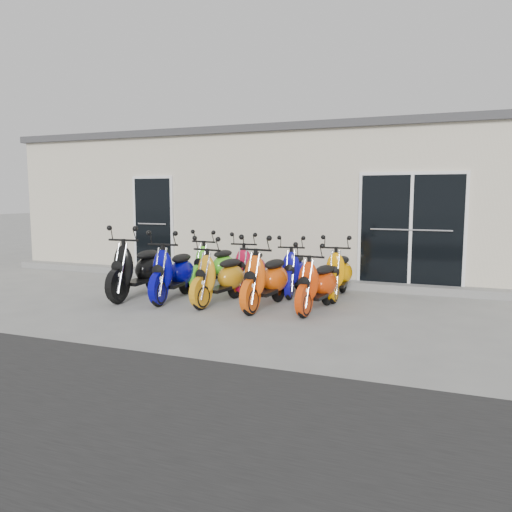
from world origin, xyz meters
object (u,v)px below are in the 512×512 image
(scooter_front_orange_a, at_px, (220,269))
(scooter_back_yellow, at_px, (339,266))
(scooter_front_orange_b, at_px, (266,271))
(scooter_front_red, at_px, (317,276))
(scooter_back_green, at_px, (214,259))
(scooter_front_black, at_px, (137,261))
(scooter_back_red, at_px, (250,261))
(scooter_front_blue, at_px, (173,265))
(scooter_back_blue, at_px, (294,264))

(scooter_front_orange_a, xyz_separation_m, scooter_back_yellow, (1.80, 1.24, -0.01))
(scooter_front_orange_b, relative_size, scooter_front_red, 1.09)
(scooter_back_green, relative_size, scooter_back_yellow, 1.03)
(scooter_front_black, relative_size, scooter_back_red, 1.14)
(scooter_back_green, height_order, scooter_back_yellow, scooter_back_green)
(scooter_front_blue, relative_size, scooter_back_red, 1.08)
(scooter_front_blue, height_order, scooter_back_red, scooter_front_blue)
(scooter_back_green, bearing_deg, scooter_back_yellow, 5.86)
(scooter_front_red, distance_m, scooter_back_green, 2.67)
(scooter_back_yellow, bearing_deg, scooter_front_blue, -158.07)
(scooter_front_red, xyz_separation_m, scooter_back_yellow, (0.10, 1.18, 0.02))
(scooter_back_blue, bearing_deg, scooter_front_blue, -153.67)
(scooter_front_red, relative_size, scooter_back_yellow, 0.97)
(scooter_front_orange_a, relative_size, scooter_front_red, 1.05)
(scooter_front_orange_a, distance_m, scooter_front_orange_b, 0.86)
(scooter_front_black, height_order, scooter_back_blue, scooter_front_black)
(scooter_back_green, distance_m, scooter_back_red, 0.76)
(scooter_back_blue, bearing_deg, scooter_back_green, 173.70)
(scooter_front_orange_b, height_order, scooter_back_red, scooter_front_orange_b)
(scooter_front_orange_a, distance_m, scooter_back_blue, 1.58)
(scooter_front_blue, relative_size, scooter_front_orange_b, 1.02)
(scooter_front_orange_a, height_order, scooter_back_yellow, scooter_front_orange_a)
(scooter_front_blue, distance_m, scooter_front_orange_b, 1.77)
(scooter_front_black, xyz_separation_m, scooter_front_orange_b, (2.49, 0.02, -0.05))
(scooter_back_blue, bearing_deg, scooter_front_orange_b, -101.94)
(scooter_front_black, height_order, scooter_front_red, scooter_front_black)
(scooter_back_red, distance_m, scooter_back_blue, 0.89)
(scooter_front_orange_b, distance_m, scooter_back_blue, 1.30)
(scooter_front_orange_b, bearing_deg, scooter_back_yellow, 57.58)
(scooter_back_red, bearing_deg, scooter_front_orange_b, -61.65)
(scooter_front_orange_a, height_order, scooter_back_green, scooter_back_green)
(scooter_back_red, bearing_deg, scooter_front_orange_a, -96.47)
(scooter_front_orange_a, bearing_deg, scooter_front_red, 9.85)
(scooter_front_black, relative_size, scooter_back_yellow, 1.14)
(scooter_front_red, relative_size, scooter_back_green, 0.95)
(scooter_front_black, height_order, scooter_front_blue, scooter_front_black)
(scooter_front_blue, height_order, scooter_front_orange_a, scooter_front_blue)
(scooter_front_orange_b, bearing_deg, scooter_front_orange_a, -177.67)
(scooter_front_orange_a, distance_m, scooter_back_red, 1.24)
(scooter_front_orange_a, bearing_deg, scooter_front_orange_b, 5.80)
(scooter_front_blue, xyz_separation_m, scooter_back_green, (0.21, 1.22, -0.03))
(scooter_back_red, distance_m, scooter_back_yellow, 1.74)
(scooter_front_orange_a, bearing_deg, scooter_front_blue, -172.33)
(scooter_front_orange_a, height_order, scooter_front_red, scooter_front_orange_a)
(scooter_front_black, distance_m, scooter_front_red, 3.34)
(scooter_back_green, xyz_separation_m, scooter_back_red, (0.76, 0.02, -0.01))
(scooter_back_blue, height_order, scooter_back_yellow, scooter_back_yellow)
(scooter_front_blue, xyz_separation_m, scooter_front_red, (2.61, 0.06, -0.06))
(scooter_back_red, relative_size, scooter_back_blue, 1.03)
(scooter_front_orange_a, distance_m, scooter_back_yellow, 2.19)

